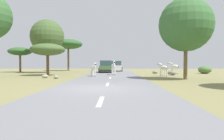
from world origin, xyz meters
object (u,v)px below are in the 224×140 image
(car_0, at_px, (117,66))
(bush_0, at_px, (205,70))
(tree_1, at_px, (48,50))
(zebra_2, at_px, (163,68))
(tree_2, at_px, (68,44))
(rock_2, at_px, (155,72))
(zebra_3, at_px, (174,67))
(zebra_1, at_px, (94,68))
(car_1, at_px, (106,67))
(rock_0, at_px, (173,73))
(tree_0, at_px, (20,52))
(zebra_0, at_px, (114,66))
(rock_4, at_px, (45,76))
(rock_3, at_px, (170,73))
(rock_1, at_px, (56,77))
(tree_3, at_px, (47,36))
(tree_5, at_px, (186,25))

(car_0, distance_m, bush_0, 14.29)
(tree_1, bearing_deg, zebra_2, -4.94)
(tree_2, xyz_separation_m, rock_2, (14.26, -11.02, -4.79))
(zebra_2, bearing_deg, bush_0, 10.10)
(tree_2, bearing_deg, zebra_3, -34.05)
(bush_0, bearing_deg, zebra_1, -153.74)
(zebra_1, height_order, rock_2, zebra_1)
(car_1, bearing_deg, car_0, -109.00)
(zebra_2, distance_m, rock_0, 2.47)
(zebra_2, height_order, rock_2, zebra_2)
(zebra_1, height_order, tree_0, tree_0)
(zebra_3, relative_size, rock_0, 1.93)
(zebra_0, xyz_separation_m, rock_4, (-6.34, -4.73, -0.88))
(car_1, bearing_deg, tree_1, 48.20)
(bush_0, relative_size, rock_2, 2.39)
(bush_0, height_order, rock_4, bush_0)
(tree_0, height_order, tree_2, tree_2)
(bush_0, relative_size, rock_3, 3.26)
(tree_1, xyz_separation_m, bush_0, (19.56, 4.69, -2.39))
(zebra_1, distance_m, tree_1, 6.22)
(zebra_3, bearing_deg, rock_1, 172.98)
(rock_4, bearing_deg, tree_3, 106.85)
(zebra_0, xyz_separation_m, zebra_2, (5.31, -1.66, -0.16))
(car_0, xyz_separation_m, rock_2, (5.20, -7.77, -0.66))
(rock_0, height_order, rock_1, rock_0)
(tree_2, xyz_separation_m, tree_5, (14.85, -21.80, -0.36))
(tree_5, bearing_deg, car_0, 107.34)
(zebra_0, bearing_deg, rock_1, 40.76)
(zebra_2, bearing_deg, rock_4, 164.54)
(tree_0, xyz_separation_m, tree_2, (6.01, 6.94, 1.75))
(car_1, height_order, tree_1, tree_1)
(rock_0, relative_size, rock_2, 1.12)
(zebra_2, bearing_deg, rock_0, 20.76)
(rock_2, bearing_deg, tree_3, 172.51)
(bush_0, bearing_deg, rock_2, 177.08)
(tree_0, bearing_deg, rock_1, -55.69)
(tree_5, height_order, rock_2, tree_5)
(zebra_2, height_order, zebra_3, zebra_3)
(tree_1, height_order, rock_0, tree_1)
(rock_0, bearing_deg, car_1, 140.14)
(tree_5, relative_size, rock_4, 11.53)
(zebra_1, xyz_separation_m, zebra_3, (10.05, 7.02, 0.04))
(car_1, distance_m, tree_5, 15.62)
(zebra_3, height_order, rock_1, zebra_3)
(car_1, height_order, tree_3, tree_3)
(car_0, distance_m, tree_0, 15.69)
(rock_0, xyz_separation_m, rock_4, (-13.16, -4.93, -0.09))
(zebra_2, xyz_separation_m, rock_4, (-11.65, -3.07, -0.71))
(zebra_0, distance_m, tree_0, 17.14)
(zebra_2, bearing_deg, car_0, 79.34)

